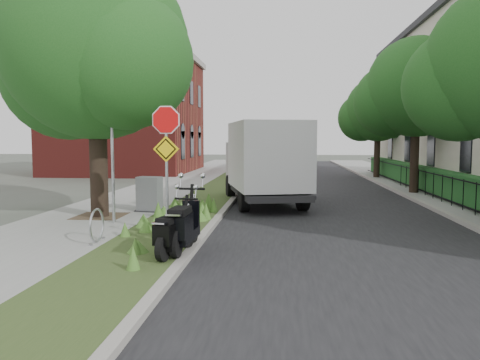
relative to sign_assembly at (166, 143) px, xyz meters
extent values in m
plane|color=#4C5147|center=(1.40, -0.58, -2.33)|extent=(120.00, 120.00, 0.00)
cube|color=gray|center=(-2.85, 9.42, -2.27)|extent=(3.50, 60.00, 0.12)
cube|color=#364C20|center=(-0.10, 9.42, -2.27)|extent=(2.00, 60.00, 0.12)
cube|color=#9E9991|center=(0.90, 9.42, -2.26)|extent=(0.20, 60.00, 0.13)
cube|color=black|center=(4.40, 9.42, -2.32)|extent=(7.00, 60.00, 0.01)
cube|color=#9E9991|center=(7.90, 9.42, -2.26)|extent=(0.20, 60.00, 0.13)
cube|color=gray|center=(9.60, 9.42, -2.27)|extent=(3.20, 60.00, 0.12)
cylinder|color=black|center=(-2.60, 2.22, 0.03)|extent=(0.52, 0.52, 4.48)
sphere|color=#1D521B|center=(-2.60, 2.22, 2.75)|extent=(5.40, 5.40, 5.40)
sphere|color=#1D521B|center=(-3.81, 3.03, 2.08)|extent=(4.05, 4.05, 4.05)
sphere|color=#1D521B|center=(-1.52, 1.54, 2.21)|extent=(3.78, 3.78, 3.78)
cube|color=#473828|center=(-2.60, 2.22, -2.20)|extent=(1.40, 1.40, 0.01)
cylinder|color=#A5A8AD|center=(-1.80, 1.22, -0.21)|extent=(0.08, 0.08, 4.00)
torus|color=#A5A8AD|center=(-1.30, -1.18, -1.83)|extent=(0.05, 0.77, 0.77)
cube|color=#A5A8AD|center=(-1.30, -1.54, -2.19)|extent=(0.06, 0.06, 0.04)
cube|color=#A5A8AD|center=(-1.30, -0.82, -2.19)|extent=(0.06, 0.06, 0.04)
cylinder|color=#A5A8AD|center=(0.00, 0.02, -0.71)|extent=(0.07, 0.07, 3.00)
cylinder|color=red|center=(0.00, -0.01, 0.54)|extent=(0.86, 0.03, 0.86)
cylinder|color=white|center=(0.00, 0.00, 0.54)|extent=(0.94, 0.02, 0.94)
cube|color=yellow|center=(0.00, -0.01, -0.16)|extent=(0.64, 0.03, 0.64)
cube|color=black|center=(8.60, 9.42, -1.26)|extent=(0.04, 24.00, 0.04)
cube|color=black|center=(8.60, 9.42, -2.06)|extent=(0.04, 24.00, 0.04)
cylinder|color=black|center=(8.60, 9.42, -1.71)|extent=(0.03, 0.03, 1.00)
cube|color=#1B4E20|center=(9.30, 9.42, -1.66)|extent=(1.00, 24.00, 1.10)
cube|color=#2D2D33|center=(9.35, 9.42, 1.97)|extent=(0.25, 26.00, 0.60)
cube|color=maroon|center=(-8.10, 21.42, 1.67)|extent=(9.00, 10.00, 8.00)
cube|color=#9E9991|center=(-8.10, 21.42, 5.77)|extent=(9.40, 10.40, 0.40)
sphere|color=#1D521B|center=(7.50, 2.02, 1.51)|extent=(3.00, 3.00, 3.00)
cylinder|color=black|center=(8.40, 9.42, -0.19)|extent=(0.36, 0.36, 4.03)
sphere|color=#1D521B|center=(8.40, 9.42, 2.26)|extent=(4.20, 4.20, 4.20)
sphere|color=#1D521B|center=(7.46, 10.05, 1.73)|extent=(3.15, 3.15, 3.15)
sphere|color=#1D521B|center=(9.24, 8.89, 1.84)|extent=(2.94, 2.94, 2.94)
cylinder|color=black|center=(8.40, 17.42, -0.39)|extent=(0.36, 0.36, 3.64)
sphere|color=#1D521B|center=(8.40, 17.42, 1.82)|extent=(3.80, 3.80, 3.80)
sphere|color=#1D521B|center=(7.54, 17.99, 1.35)|extent=(2.85, 2.85, 2.85)
sphere|color=#1D521B|center=(9.16, 16.94, 1.44)|extent=(2.66, 2.66, 2.66)
cylinder|color=black|center=(0.82, -1.48, -1.96)|extent=(0.21, 0.52, 0.50)
cylinder|color=black|center=(0.58, -2.66, -1.96)|extent=(0.21, 0.52, 0.50)
cube|color=black|center=(0.69, -2.12, -1.94)|extent=(0.54, 1.15, 0.17)
cube|color=black|center=(0.63, -2.45, -1.70)|extent=(0.46, 0.68, 0.39)
cube|color=black|center=(0.64, -2.40, -1.45)|extent=(0.40, 0.62, 0.12)
cylinder|color=black|center=(0.83, -0.99, -1.92)|extent=(0.16, 0.59, 0.58)
cylinder|color=black|center=(0.77, -2.37, -1.92)|extent=(0.16, 0.59, 0.58)
cube|color=black|center=(0.80, -1.74, -1.89)|extent=(0.44, 1.30, 0.20)
cube|color=black|center=(0.78, -2.13, -1.63)|extent=(0.43, 0.74, 0.45)
cube|color=black|center=(0.78, -2.07, -1.34)|extent=(0.36, 0.68, 0.13)
cube|color=#262628|center=(2.14, 5.87, -1.79)|extent=(3.34, 5.90, 0.19)
cube|color=#B7BABC|center=(1.64, 7.96, -0.90)|extent=(2.44, 1.93, 1.68)
cube|color=white|center=(2.28, 5.31, -0.48)|extent=(3.18, 4.42, 2.31)
cube|color=#262628|center=(-1.40, 3.30, -2.19)|extent=(0.90, 0.68, 0.04)
cube|color=slate|center=(-1.40, 3.30, -1.66)|extent=(0.80, 0.58, 1.10)
camera|label=1|loc=(2.81, -11.10, 0.10)|focal=35.00mm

